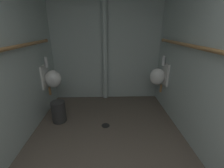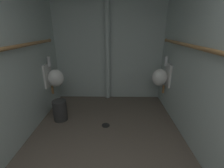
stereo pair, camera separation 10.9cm
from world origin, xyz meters
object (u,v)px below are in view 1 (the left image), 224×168
at_px(urinal_left_mid, 52,78).
at_px(waste_bin, 59,112).
at_px(floor_drain, 106,125).
at_px(urinal_right_mid, 158,76).
at_px(standpipe_back_wall, 105,44).

bearing_deg(urinal_left_mid, waste_bin, -65.68).
distance_m(urinal_left_mid, floor_drain, 1.35).
bearing_deg(urinal_right_mid, standpipe_back_wall, 157.62).
distance_m(urinal_right_mid, floor_drain, 1.42).
relative_size(urinal_left_mid, urinal_right_mid, 1.00).
height_order(floor_drain, waste_bin, waste_bin).
height_order(urinal_left_mid, waste_bin, urinal_left_mid).
bearing_deg(urinal_left_mid, floor_drain, -29.96).
bearing_deg(waste_bin, urinal_right_mid, 14.52).
xyz_separation_m(standpipe_back_wall, waste_bin, (-0.82, -0.93, -1.07)).
height_order(standpipe_back_wall, waste_bin, standpipe_back_wall).
distance_m(urinal_left_mid, standpipe_back_wall, 1.27).
bearing_deg(standpipe_back_wall, urinal_right_mid, -22.38).
height_order(urinal_left_mid, urinal_right_mid, same).
distance_m(urinal_left_mid, waste_bin, 0.66).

